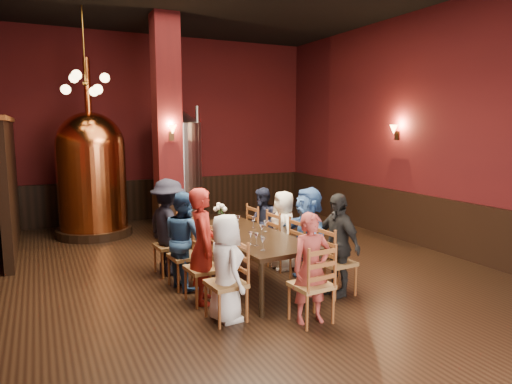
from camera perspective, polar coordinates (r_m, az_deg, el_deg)
name	(u,v)px	position (r m, az deg, el deg)	size (l,w,h in m)	color
room	(235,130)	(6.88, -2.58, 7.70)	(10.00, 10.02, 4.50)	black
wainscot_right	(425,221)	(9.37, 20.41, -3.45)	(0.08, 9.90, 1.00)	black
wainscot_back	(159,199)	(11.75, -12.07, -0.82)	(7.90, 0.08, 1.00)	black
column	(167,129)	(9.44, -11.04, 7.70)	(0.58, 0.58, 4.50)	#450E0F
partition	(9,187)	(9.61, -28.46, 0.59)	(0.22, 3.50, 2.40)	black
pendant_cluster	(86,84)	(9.31, -20.53, 12.58)	(0.90, 0.90, 1.70)	#A57226
sconce_wall	(397,132)	(9.72, 17.25, 7.20)	(0.20, 0.20, 0.36)	black
sconce_column	(171,132)	(9.15, -10.55, 7.39)	(0.20, 0.20, 0.36)	black
dining_table	(248,238)	(6.71, -1.05, -5.78)	(1.18, 2.47, 0.75)	black
chair_0	(226,283)	(5.55, -3.78, -11.29)	(0.46, 0.46, 0.92)	brown
person_0	(226,268)	(5.49, -3.80, -9.44)	(0.63, 0.41, 1.29)	white
chair_1	(203,268)	(6.13, -6.59, -9.42)	(0.46, 0.46, 0.92)	brown
person_1	(203,246)	(6.04, -6.64, -6.68)	(0.56, 0.37, 1.53)	maroon
chair_2	(185,256)	(6.71, -8.86, -7.89)	(0.46, 0.46, 0.92)	brown
person_2	(185,240)	(6.65, -8.90, -5.91)	(0.68, 0.33, 1.40)	navy
chair_3	(169,245)	(7.32, -10.77, -6.57)	(0.46, 0.46, 0.92)	brown
person_3	(169,227)	(7.25, -10.83, -4.32)	(0.98, 0.56, 1.51)	black
chair_4	(337,262)	(6.44, 10.06, -8.61)	(0.46, 0.46, 0.92)	brown
person_4	(337,244)	(6.38, 10.12, -6.46)	(0.83, 0.35, 1.42)	black
chair_5	(308,251)	(6.95, 6.48, -7.29)	(0.46, 0.46, 0.92)	brown
person_5	(308,234)	(6.88, 6.52, -5.26)	(1.32, 0.42, 1.42)	#3760A5
chair_6	(284,241)	(7.47, 3.46, -6.14)	(0.46, 0.46, 0.92)	brown
person_6	(284,230)	(7.43, 3.47, -4.79)	(0.63, 0.41, 1.28)	white
chair_7	(262,233)	(8.02, 0.81, -5.12)	(0.46, 0.46, 0.92)	brown
person_7	(262,223)	(7.98, 0.81, -3.95)	(0.61, 0.30, 1.26)	#1A1F35
chair_8	(311,284)	(5.53, 6.91, -11.41)	(0.46, 0.46, 0.92)	brown
person_8	(311,268)	(5.47, 6.95, -9.43)	(0.48, 0.32, 1.32)	#963732
copper_kettle	(92,173)	(10.18, -19.85, 2.29)	(1.57, 1.57, 3.69)	black
steel_vessel	(178,165)	(11.06, -9.77, 3.31)	(1.16, 1.16, 2.77)	#B2B2B7
rose_vase	(221,210)	(7.27, -4.41, -2.30)	(0.21, 0.21, 0.36)	white
wine_glass_0	(256,239)	(6.03, 0.05, -5.95)	(0.07, 0.07, 0.17)	white
wine_glass_1	(254,222)	(7.07, -0.30, -3.83)	(0.07, 0.07, 0.17)	white
wine_glass_2	(221,220)	(7.31, -4.41, -3.45)	(0.07, 0.07, 0.17)	white
wine_glass_3	(238,221)	(7.20, -2.25, -3.62)	(0.07, 0.07, 0.17)	white
wine_glass_4	(263,244)	(5.81, 0.88, -6.51)	(0.07, 0.07, 0.17)	white
wine_glass_5	(224,228)	(6.70, -3.98, -4.52)	(0.07, 0.07, 0.17)	white
wine_glass_6	(262,231)	(6.52, 0.72, -4.87)	(0.07, 0.07, 0.17)	white
wine_glass_7	(266,226)	(6.82, 1.21, -4.28)	(0.07, 0.07, 0.17)	white
wine_glass_8	(251,238)	(6.10, -0.64, -5.79)	(0.07, 0.07, 0.17)	white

